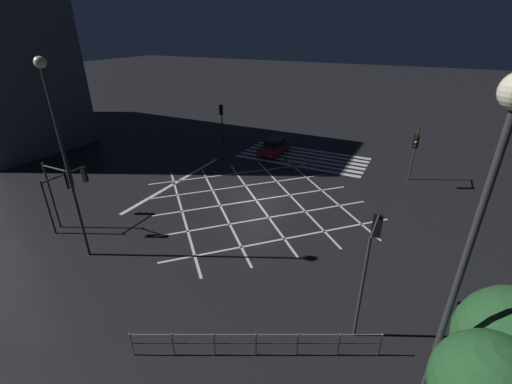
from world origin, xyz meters
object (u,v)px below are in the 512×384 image
object	(u,v)px
traffic_light_nw_cross	(371,250)
street_lamp_west	(482,207)
traffic_light_ne_main	(61,185)
traffic_light_sw_cross	(415,146)
traffic_light_ne_cross	(70,184)
traffic_light_se_cross	(221,117)
street_lamp_east	(59,134)
waiting_car	(275,146)

from	to	relation	value
traffic_light_nw_cross	street_lamp_west	world-z (taller)	street_lamp_west
traffic_light_ne_main	traffic_light_nw_cross	bearing A→B (deg)	3.18
traffic_light_sw_cross	traffic_light_ne_cross	size ratio (longest dim) A/B	1.25
traffic_light_se_cross	street_lamp_east	distance (m)	19.01
street_lamp_east	street_lamp_west	distance (m)	15.67
traffic_light_ne_main	traffic_light_ne_cross	xyz separation A→B (m)	(0.77, -1.01, -0.54)
traffic_light_ne_main	traffic_light_ne_cross	world-z (taller)	traffic_light_ne_main
traffic_light_ne_main	waiting_car	xyz separation A→B (m)	(-4.81, -17.77, -2.31)
traffic_light_sw_cross	traffic_light_nw_cross	bearing A→B (deg)	-2.19
traffic_light_ne_cross	traffic_light_se_cross	bearing A→B (deg)	-0.56
traffic_light_nw_cross	street_lamp_east	xyz separation A→B (m)	(13.35, 2.01, 3.16)
traffic_light_nw_cross	waiting_car	bearing A→B (deg)	33.55
traffic_light_se_cross	traffic_light_ne_main	size ratio (longest dim) A/B	1.00
traffic_light_nw_cross	traffic_light_ne_main	world-z (taller)	traffic_light_nw_cross
traffic_light_sw_cross	street_lamp_west	distance (m)	19.71
traffic_light_ne_main	street_lamp_east	distance (m)	4.49
street_lamp_west	waiting_car	size ratio (longest dim) A/B	2.35
street_lamp_east	waiting_car	distance (m)	19.86
traffic_light_ne_main	street_lamp_east	size ratio (longest dim) A/B	0.42
traffic_light_se_cross	traffic_light_ne_main	bearing A→B (deg)	2.01
traffic_light_se_cross	traffic_light_ne_cross	bearing A→B (deg)	-0.56
traffic_light_sw_cross	street_lamp_west	world-z (taller)	street_lamp_west
street_lamp_west	waiting_car	xyz separation A→B (m)	(13.31, -21.16, -6.96)
waiting_car	traffic_light_sw_cross	bearing A→B (deg)	80.07
traffic_light_sw_cross	street_lamp_east	xyz separation A→B (m)	(13.91, 16.83, 3.42)
street_lamp_east	waiting_car	xyz separation A→B (m)	(-2.15, -18.89, -5.75)
traffic_light_ne_cross	waiting_car	bearing A→B (deg)	-18.40
traffic_light_se_cross	traffic_light_nw_cross	xyz separation A→B (m)	(-16.61, 16.39, 0.34)
traffic_light_nw_cross	street_lamp_west	size ratio (longest dim) A/B	0.44
traffic_light_nw_cross	waiting_car	xyz separation A→B (m)	(11.20, -16.88, -2.59)
traffic_light_ne_main	traffic_light_sw_cross	world-z (taller)	traffic_light_sw_cross
traffic_light_se_cross	traffic_light_ne_main	xyz separation A→B (m)	(-0.61, 17.28, 0.06)
street_lamp_east	waiting_car	bearing A→B (deg)	-96.49
traffic_light_sw_cross	traffic_light_ne_cross	bearing A→B (deg)	-49.71
traffic_light_sw_cross	street_lamp_west	bearing A→B (deg)	4.62
traffic_light_ne_cross	waiting_car	distance (m)	17.75
traffic_light_se_cross	waiting_car	size ratio (longest dim) A/B	0.95
traffic_light_ne_main	waiting_car	world-z (taller)	traffic_light_ne_main
traffic_light_se_cross	traffic_light_nw_cross	distance (m)	23.34
traffic_light_ne_main	street_lamp_east	xyz separation A→B (m)	(-2.66, 1.12, 3.44)
traffic_light_ne_cross	street_lamp_east	world-z (taller)	street_lamp_east
traffic_light_ne_cross	street_lamp_east	distance (m)	5.66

